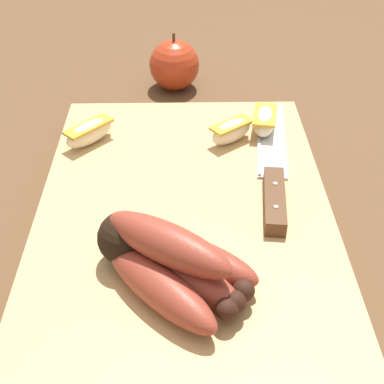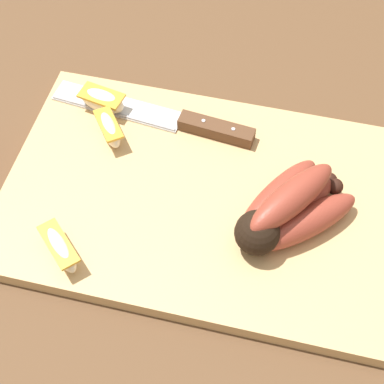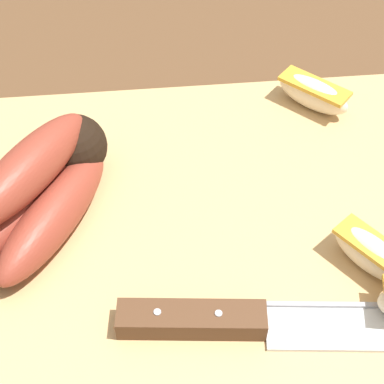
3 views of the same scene
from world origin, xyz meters
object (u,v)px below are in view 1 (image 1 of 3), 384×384
banana_bunch (167,262)px  chefs_knife (273,176)px  apple_wedge_near (89,132)px  apple_wedge_middle (231,131)px  whole_apple (174,65)px  apple_wedge_far (264,121)px

banana_bunch → chefs_knife: (-0.16, 0.12, -0.02)m
banana_bunch → apple_wedge_near: banana_bunch is taller
chefs_knife → apple_wedge_middle: 0.09m
banana_bunch → apple_wedge_middle: 0.25m
apple_wedge_middle → banana_bunch: bearing=-17.7°
whole_apple → banana_bunch: bearing=-0.4°
chefs_knife → whole_apple: (-0.28, -0.12, 0.01)m
apple_wedge_middle → chefs_knife: bearing=26.2°
apple_wedge_middle → apple_wedge_near: bearing=-90.2°
banana_bunch → apple_wedge_far: banana_bunch is taller
banana_bunch → apple_wedge_far: (-0.27, 0.12, -0.01)m
banana_bunch → apple_wedge_far: size_ratio=2.30×
banana_bunch → chefs_knife: bearing=142.8°
chefs_knife → apple_wedge_near: size_ratio=4.25×
apple_wedge_near → apple_wedge_middle: size_ratio=1.07×
apple_wedge_near → whole_apple: bearing=151.0°
whole_apple → chefs_knife: bearing=22.7°
apple_wedge_far → chefs_knife: bearing=-1.7°
chefs_knife → apple_wedge_middle: size_ratio=4.55×
apple_wedge_far → banana_bunch: bearing=-24.7°
chefs_knife → apple_wedge_far: (-0.11, 0.00, 0.01)m
banana_bunch → whole_apple: same height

